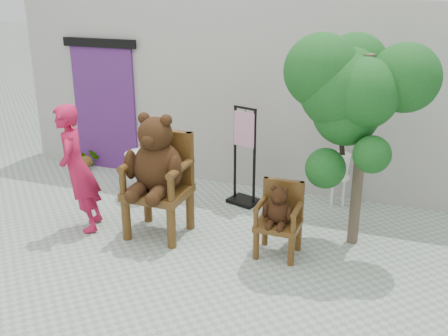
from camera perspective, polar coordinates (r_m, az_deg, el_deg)
name	(u,v)px	position (r m, az deg, el deg)	size (l,w,h in m)	color
ground_plane	(209,263)	(6.51, -1.65, -10.29)	(60.00, 60.00, 0.00)	#959F8F
back_wall	(278,93)	(8.76, 5.89, 8.13)	(9.00, 1.00, 3.00)	#AAA69F
doorway	(105,105)	(9.55, -12.82, 6.68)	(1.40, 0.11, 2.33)	#512165
chair_big	(157,167)	(6.90, -7.26, 0.07)	(0.80, 0.88, 1.68)	#43290E
chair_small	(279,213)	(6.51, 6.04, -4.86)	(0.53, 0.50, 0.93)	#43290E
person	(77,169)	(7.27, -15.68, -0.12)	(0.64, 0.42, 1.75)	#B3163F
cafe_table	(145,169)	(8.37, -8.62, -0.09)	(0.60, 0.60, 0.70)	white
display_stand	(244,167)	(7.93, 2.22, 0.08)	(0.54, 0.47, 1.51)	black
stool_bucket	(340,165)	(8.05, 12.51, 0.35)	(0.32, 0.32, 1.45)	white
tree	(352,88)	(6.42, 13.75, 8.46)	(1.77, 1.52, 2.71)	#423528
potted_plant	(88,159)	(9.80, -14.61, 0.94)	(0.35, 0.30, 0.39)	#0F3815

